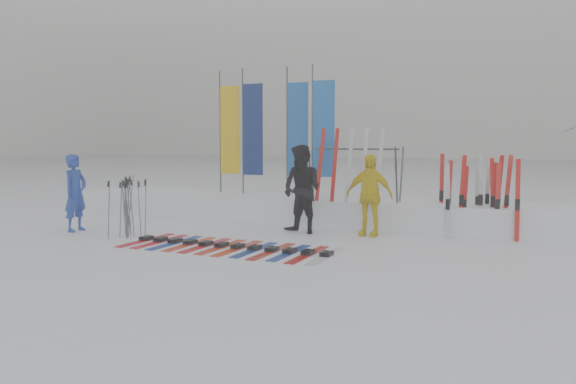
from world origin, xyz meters
The scene contains 10 objects.
ground centered at (0.00, 0.00, 0.00)m, with size 120.00×120.00×0.00m, color white.
snow_bank centered at (0.00, 4.60, 0.30)m, with size 14.00×1.60×0.60m, color white.
person_blue centered at (-4.66, 1.15, 0.84)m, with size 0.61×0.40×1.68m, color #1C39A8.
person_black centered at (-0.08, 2.93, 0.94)m, with size 0.91×0.71×1.88m, color black.
person_yellow centered at (1.31, 3.21, 0.85)m, with size 0.99×0.41×1.69m, color yellow.
ski_row centered at (-0.63, 0.84, 0.04)m, with size 3.96×1.67×0.07m.
pole_cluster centered at (-3.17, 1.07, 0.59)m, with size 0.70×0.72×1.25m.
feather_flags centered at (-1.64, 4.78, 2.24)m, with size 3.31×0.28×3.20m.
ski_rack centered at (0.70, 4.20, 1.38)m, with size 2.04×0.80×1.23m.
upright_skis centered at (3.39, 4.22, 0.80)m, with size 1.68×1.18×1.69m.
Camera 1 is at (4.53, -7.98, 1.94)m, focal length 35.00 mm.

